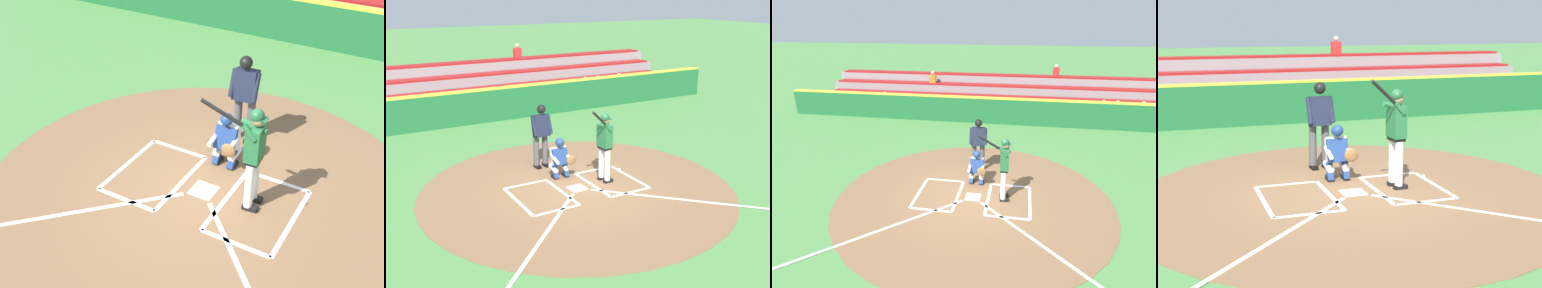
% 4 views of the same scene
% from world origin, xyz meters
% --- Properties ---
extents(ground_plane, '(120.00, 120.00, 0.00)m').
position_xyz_m(ground_plane, '(0.00, 0.00, 0.00)').
color(ground_plane, '#4C8442').
extents(dirt_circle, '(8.00, 8.00, 0.01)m').
position_xyz_m(dirt_circle, '(0.00, 0.00, 0.01)').
color(dirt_circle, brown).
rests_on(dirt_circle, ground).
extents(home_plate_and_chalk, '(7.93, 4.91, 0.01)m').
position_xyz_m(home_plate_and_chalk, '(0.00, 0.88, 0.01)').
color(home_plate_and_chalk, white).
rests_on(home_plate_and_chalk, dirt_circle).
extents(batter, '(0.90, 0.77, 2.13)m').
position_xyz_m(batter, '(-0.86, -0.06, 1.10)').
color(batter, white).
rests_on(batter, ground).
extents(catcher, '(0.59, 0.61, 1.13)m').
position_xyz_m(catcher, '(0.01, -0.91, 0.59)').
color(catcher, black).
rests_on(catcher, ground).
extents(plate_umpire, '(0.59, 0.43, 1.86)m').
position_xyz_m(plate_umpire, '(0.12, -1.87, 1.08)').
color(plate_umpire, '#4C4C51').
rests_on(plate_umpire, ground).
extents(baseball, '(0.07, 0.07, 0.07)m').
position_xyz_m(baseball, '(-1.68, -0.53, 0.04)').
color(baseball, white).
rests_on(baseball, ground).
extents(backstop_wall, '(22.00, 0.36, 1.31)m').
position_xyz_m(backstop_wall, '(0.00, -7.50, 0.65)').
color(backstop_wall, '#1E6033').
rests_on(backstop_wall, ground).
extents(bleacher_stand, '(20.00, 3.40, 2.55)m').
position_xyz_m(bleacher_stand, '(-0.01, -10.20, 0.70)').
color(bleacher_stand, gray).
rests_on(bleacher_stand, ground).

